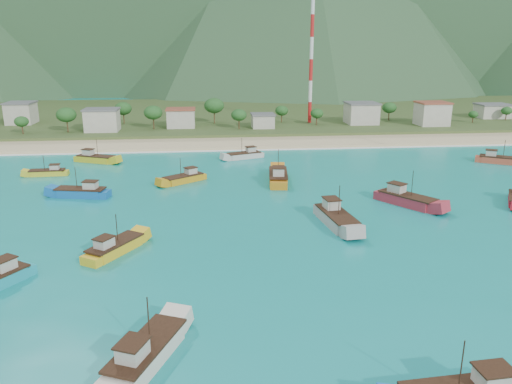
{
  "coord_description": "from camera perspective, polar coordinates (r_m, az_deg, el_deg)",
  "views": [
    {
      "loc": [
        -1.68,
        -65.72,
        27.72
      ],
      "look_at": [
        6.82,
        18.0,
        3.0
      ],
      "focal_mm": 35.0,
      "sensor_mm": 36.0,
      "label": 1
    }
  ],
  "objects": [
    {
      "name": "ground",
      "position": [
        71.35,
        -4.02,
        -6.53
      ],
      "size": [
        600.0,
        600.0,
        0.0
      ],
      "primitive_type": "plane",
      "color": "#0C7787",
      "rests_on": "ground"
    },
    {
      "name": "beach",
      "position": [
        147.36,
        -5.07,
        5.46
      ],
      "size": [
        400.0,
        18.0,
        1.2
      ],
      "primitive_type": "cube",
      "color": "beige",
      "rests_on": "ground"
    },
    {
      "name": "land",
      "position": [
        207.59,
        -5.34,
        8.63
      ],
      "size": [
        400.0,
        110.0,
        2.4
      ],
      "primitive_type": "cube",
      "color": "#385123",
      "rests_on": "ground"
    },
    {
      "name": "surf_line",
      "position": [
        138.05,
        -5.0,
        4.72
      ],
      "size": [
        400.0,
        2.5,
        0.08
      ],
      "primitive_type": "cube",
      "color": "white",
      "rests_on": "ground"
    },
    {
      "name": "village",
      "position": [
        171.09,
        -1.01,
        8.66
      ],
      "size": [
        207.45,
        30.92,
        7.4
      ],
      "color": "beige",
      "rests_on": "ground"
    },
    {
      "name": "vegetation",
      "position": [
        170.26,
        -8.52,
        8.65
      ],
      "size": [
        272.42,
        26.22,
        9.11
      ],
      "color": "#235623",
      "rests_on": "ground"
    },
    {
      "name": "radio_tower",
      "position": [
        177.61,
        6.34,
        14.86
      ],
      "size": [
        1.2,
        1.2,
        43.49
      ],
      "color": "red",
      "rests_on": "ground"
    },
    {
      "name": "boat_0",
      "position": [
        81.49,
        9.12,
        -3.05
      ],
      "size": [
        5.05,
        12.49,
        7.17
      ],
      "rotation": [
        0.0,
        0.0,
        3.26
      ],
      "color": "#A99E98",
      "rests_on": "ground"
    },
    {
      "name": "boat_2",
      "position": [
        130.01,
        -17.89,
        3.59
      ],
      "size": [
        10.81,
        7.07,
        6.18
      ],
      "rotation": [
        0.0,
        0.0,
        4.29
      ],
      "color": "gold",
      "rests_on": "ground"
    },
    {
      "name": "boat_3",
      "position": [
        72.32,
        -15.87,
        -6.25
      ],
      "size": [
        7.82,
        9.99,
        5.89
      ],
      "rotation": [
        0.0,
        0.0,
        5.72
      ],
      "color": "gold",
      "rests_on": "ground"
    },
    {
      "name": "boat_4",
      "position": [
        127.99,
        -1.32,
        4.16
      ],
      "size": [
        10.09,
        6.13,
        5.73
      ],
      "rotation": [
        0.0,
        0.0,
        1.93
      ],
      "color": "beige",
      "rests_on": "ground"
    },
    {
      "name": "boat_9",
      "position": [
        100.74,
        -19.3,
        -0.11
      ],
      "size": [
        10.89,
        5.17,
        6.19
      ],
      "rotation": [
        0.0,
        0.0,
        1.36
      ],
      "color": "#115CA7",
      "rests_on": "ground"
    },
    {
      "name": "boat_10",
      "position": [
        94.28,
        16.79,
        -0.89
      ],
      "size": [
        9.58,
        11.69,
        6.97
      ],
      "rotation": [
        0.0,
        0.0,
        3.75
      ],
      "color": "#AE2A39",
      "rests_on": "ground"
    },
    {
      "name": "boat_11",
      "position": [
        106.47,
        -8.23,
        1.47
      ],
      "size": [
        9.51,
        8.07,
        5.73
      ],
      "rotation": [
        0.0,
        0.0,
        2.21
      ],
      "color": "orange",
      "rests_on": "ground"
    },
    {
      "name": "boat_14",
      "position": [
        48.61,
        -12.48,
        -17.7
      ],
      "size": [
        7.4,
        11.5,
        6.56
      ],
      "rotation": [
        0.0,
        0.0,
        5.88
      ],
      "color": "silver",
      "rests_on": "ground"
    },
    {
      "name": "boat_18",
      "position": [
        120.15,
        -22.66,
        2.0
      ],
      "size": [
        8.53,
        2.87,
        4.98
      ],
      "rotation": [
        0.0,
        0.0,
        1.62
      ],
      "color": "gold",
      "rests_on": "ground"
    },
    {
      "name": "boat_23",
      "position": [
        136.37,
        26.01,
        3.29
      ],
      "size": [
        10.57,
        8.13,
        6.2
      ],
      "rotation": [
        0.0,
        0.0,
        4.16
      ],
      "color": "#BA4A31",
      "rests_on": "ground"
    },
    {
      "name": "boat_27",
      "position": [
        105.46,
        2.55,
        1.64
      ],
      "size": [
        5.18,
        12.78,
        7.34
      ],
      "rotation": [
        0.0,
        0.0,
        6.16
      ],
      "color": "#B97017",
      "rests_on": "ground"
    }
  ]
}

